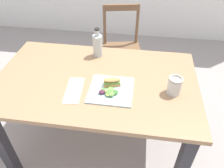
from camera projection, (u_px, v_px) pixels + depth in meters
ground_plane at (97, 142)px, 1.95m from camera, size 8.67×8.67×0.00m
dining_table at (96, 93)px, 1.53m from camera, size 1.34×0.82×0.74m
chair_wooden_far at (122, 49)px, 2.31m from camera, size 0.47×0.47×0.87m
plate_lunch at (111, 90)px, 1.36m from camera, size 0.27×0.27×0.01m
sandwich_half_front at (112, 82)px, 1.37m from camera, size 0.11×0.08×0.06m
salad_mixed_greens at (109, 92)px, 1.32m from camera, size 0.13×0.10×0.02m
napkin_folded at (74, 90)px, 1.36m from camera, size 0.12×0.25×0.00m
fork_on_napkin at (75, 88)px, 1.37m from camera, size 0.03×0.19×0.00m
bottle_cold_brew at (98, 46)px, 1.63m from camera, size 0.07×0.07×0.22m
mason_jar_iced_tea at (174, 86)px, 1.32m from camera, size 0.09×0.09×0.11m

